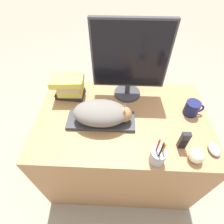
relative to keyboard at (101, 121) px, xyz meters
name	(u,v)px	position (x,y,z in m)	size (l,w,h in m)	color
ground_plane	(118,207)	(0.13, -0.31, -0.74)	(12.00, 12.00, 0.00)	gray
desk	(120,146)	(0.13, 0.05, -0.37)	(1.12, 0.70, 0.73)	#9E7047
keyboard	(101,121)	(0.00, 0.00, 0.00)	(0.42, 0.15, 0.02)	#2D2D33
cat	(103,113)	(0.02, 0.00, 0.07)	(0.35, 0.20, 0.12)	#66605B
monitor	(130,59)	(0.17, 0.27, 0.27)	(0.47, 0.19, 0.53)	#333338
computer_mouse	(214,149)	(0.64, -0.18, 0.00)	(0.06, 0.09, 0.03)	gray
coffee_mug	(192,108)	(0.58, 0.10, 0.04)	(0.12, 0.09, 0.10)	#141947
pen_cup	(158,156)	(0.31, -0.25, 0.04)	(0.08, 0.08, 0.20)	#939399
baseball	(196,156)	(0.52, -0.24, 0.03)	(0.08, 0.08, 0.08)	beige
phone	(184,141)	(0.46, -0.16, 0.05)	(0.04, 0.03, 0.13)	black
book_stack	(69,87)	(-0.24, 0.23, 0.07)	(0.22, 0.16, 0.17)	black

